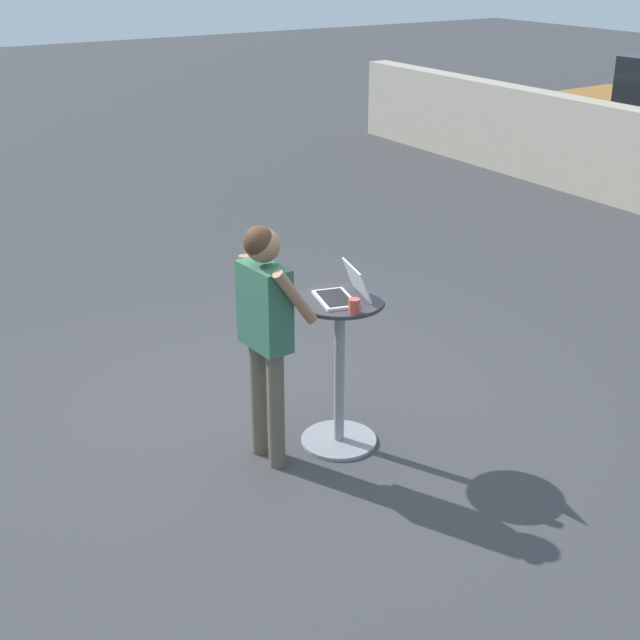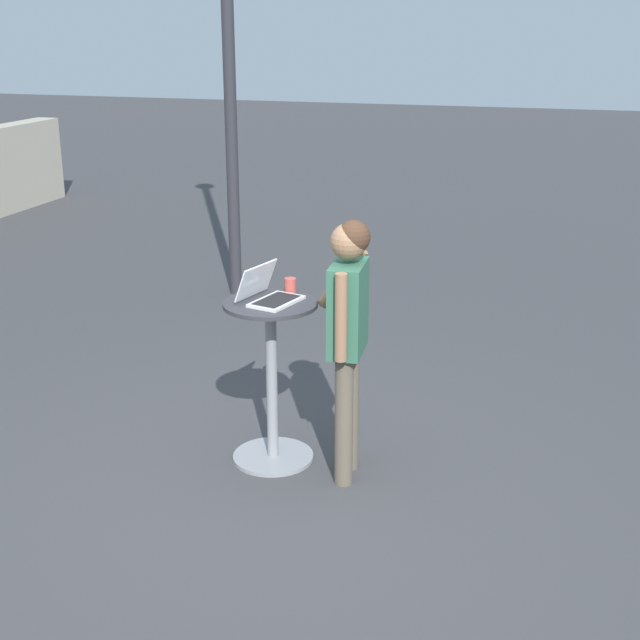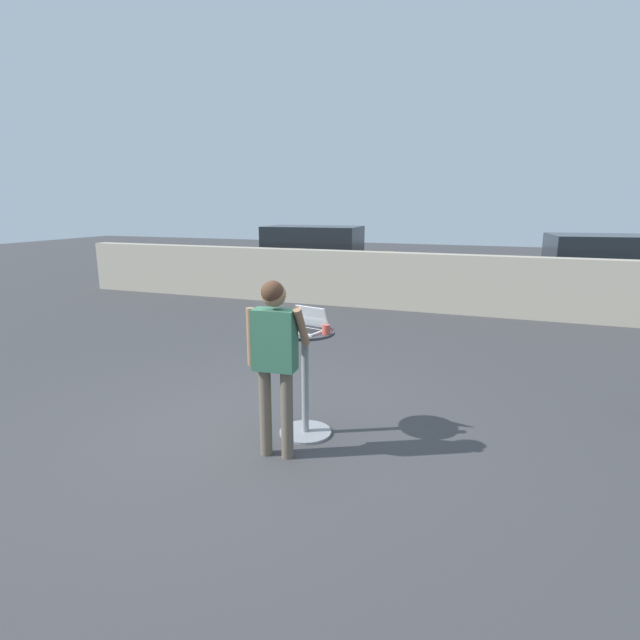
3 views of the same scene
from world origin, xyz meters
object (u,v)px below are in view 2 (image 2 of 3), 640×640
laptop (269,293)px  coffee_mug (290,285)px  standing_person (348,321)px  cafe_table (272,376)px

laptop → coffee_mug: size_ratio=3.76×
laptop → coffee_mug: laptop is taller
laptop → standing_person: size_ratio=0.25×
laptop → standing_person: 0.54m
laptop → coffee_mug: 0.23m
cafe_table → laptop: bearing=48.1°
coffee_mug → standing_person: 0.56m
laptop → coffee_mug: bearing=-16.3°
cafe_table → coffee_mug: size_ratio=9.91×
coffee_mug → standing_person: bearing=-124.0°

